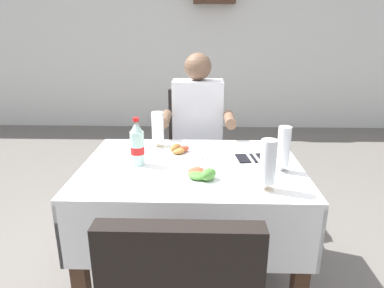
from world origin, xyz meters
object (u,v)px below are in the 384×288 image
cola_bottle_primary (137,145)px  napkin_cutlery_set (253,158)px  beer_glass_middle (283,149)px  plate_near_camera (200,176)px  main_dining_table (191,193)px  plate_far_diner (181,151)px  seated_diner_far (198,131)px  beer_glass_left (158,129)px  beer_glass_right (268,165)px  chair_far_diner_seat (195,147)px

cola_bottle_primary → napkin_cutlery_set: 0.63m
beer_glass_middle → plate_near_camera: bearing=-165.2°
main_dining_table → napkin_cutlery_set: napkin_cutlery_set is taller
main_dining_table → plate_far_diner: bearing=112.6°
seated_diner_far → beer_glass_middle: bearing=-61.2°
beer_glass_left → plate_far_diner: bearing=-39.8°
beer_glass_right → plate_near_camera: bearing=160.4°
plate_near_camera → cola_bottle_primary: cola_bottle_primary is taller
plate_near_camera → chair_far_diner_seat: bearing=92.7°
beer_glass_middle → cola_bottle_primary: size_ratio=0.91×
chair_far_diner_seat → seated_diner_far: 0.19m
beer_glass_middle → napkin_cutlery_set: 0.24m
plate_far_diner → napkin_cutlery_set: size_ratio=1.14×
plate_near_camera → cola_bottle_primary: size_ratio=0.95×
beer_glass_left → main_dining_table: bearing=-53.1°
chair_far_diner_seat → beer_glass_middle: (0.46, -0.90, 0.30)m
chair_far_diner_seat → napkin_cutlery_set: size_ratio=4.98×
plate_near_camera → plate_far_diner: 0.37m
plate_near_camera → napkin_cutlery_set: bearing=44.5°
beer_glass_right → seated_diner_far: bearing=107.6°
plate_far_diner → plate_near_camera: bearing=-72.0°
cola_bottle_primary → seated_diner_far: bearing=67.1°
cola_bottle_primary → main_dining_table: bearing=1.9°
cola_bottle_primary → napkin_cutlery_set: cola_bottle_primary is taller
plate_far_diner → cola_bottle_primary: bearing=-141.8°
cola_bottle_primary → napkin_cutlery_set: (0.61, 0.10, -0.11)m
plate_far_diner → main_dining_table: bearing=-67.4°
main_dining_table → seated_diner_far: 0.72m
cola_bottle_primary → beer_glass_middle: bearing=-5.6°
seated_diner_far → cola_bottle_primary: seated_diner_far is taller
main_dining_table → seated_diner_far: seated_diner_far is taller
seated_diner_far → plate_far_diner: bearing=-99.2°
plate_far_diner → beer_glass_left: 0.21m
seated_diner_far → plate_near_camera: size_ratio=5.20×
main_dining_table → chair_far_diner_seat: bearing=90.0°
seated_diner_far → beer_glass_left: 0.51m
plate_far_diner → beer_glass_left: beer_glass_left is taller
beer_glass_left → chair_far_diner_seat: bearing=68.7°
seated_diner_far → napkin_cutlery_set: (0.31, -0.61, 0.03)m
plate_near_camera → beer_glass_right: beer_glass_right is taller
seated_diner_far → plate_far_diner: 0.56m
chair_far_diner_seat → beer_glass_left: size_ratio=4.50×
seated_diner_far → cola_bottle_primary: 0.79m
seated_diner_far → napkin_cutlery_set: size_ratio=6.47×
main_dining_table → napkin_cutlery_set: bearing=15.5°
main_dining_table → plate_near_camera: bearing=-76.0°
beer_glass_left → beer_glass_right: beer_glass_right is taller
beer_glass_middle → beer_glass_right: (-0.11, -0.21, -0.00)m
beer_glass_middle → cola_bottle_primary: 0.74m
beer_glass_left → cola_bottle_primary: (-0.07, -0.29, -0.00)m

